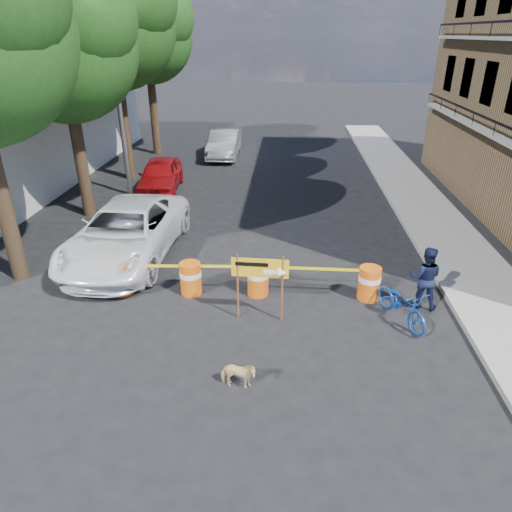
# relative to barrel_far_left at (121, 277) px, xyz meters

# --- Properties ---
(ground) EXTENTS (120.00, 120.00, 0.00)m
(ground) POSITION_rel_barrel_far_left_xyz_m (3.57, -1.32, -0.47)
(ground) COLOR black
(ground) RESTS_ON ground
(sidewalk_east) EXTENTS (2.40, 40.00, 0.15)m
(sidewalk_east) POSITION_rel_barrel_far_left_xyz_m (9.77, 4.68, -0.40)
(sidewalk_east) COLOR gray
(sidewalk_east) RESTS_ON ground
(tree_mid_a) EXTENTS (5.25, 5.00, 8.68)m
(tree_mid_a) POSITION_rel_barrel_far_left_xyz_m (-3.16, 5.68, 5.53)
(tree_mid_a) COLOR #332316
(tree_mid_a) RESTS_ON ground
(tree_mid_b) EXTENTS (5.67, 5.40, 9.62)m
(tree_mid_b) POSITION_rel_barrel_far_left_xyz_m (-3.16, 10.68, 6.24)
(tree_mid_b) COLOR #332316
(tree_mid_b) RESTS_ON ground
(tree_far) EXTENTS (5.04, 4.80, 8.84)m
(tree_far) POSITION_rel_barrel_far_left_xyz_m (-3.17, 15.68, 5.74)
(tree_far) COLOR #332316
(tree_far) RESTS_ON ground
(streetlamp) EXTENTS (1.25, 0.18, 8.00)m
(streetlamp) POSITION_rel_barrel_far_left_xyz_m (-2.36, 8.18, 3.90)
(streetlamp) COLOR gray
(streetlamp) RESTS_ON ground
(barrel_far_left) EXTENTS (0.58, 0.58, 0.90)m
(barrel_far_left) POSITION_rel_barrel_far_left_xyz_m (0.00, 0.00, 0.00)
(barrel_far_left) COLOR #C3490B
(barrel_far_left) RESTS_ON ground
(barrel_mid_left) EXTENTS (0.58, 0.58, 0.90)m
(barrel_mid_left) POSITION_rel_barrel_far_left_xyz_m (1.84, 0.11, 0.00)
(barrel_mid_left) COLOR #C3490B
(barrel_mid_left) RESTS_ON ground
(barrel_mid_right) EXTENTS (0.58, 0.58, 0.90)m
(barrel_mid_right) POSITION_rel_barrel_far_left_xyz_m (3.63, 0.19, 0.00)
(barrel_mid_right) COLOR #C3490B
(barrel_mid_right) RESTS_ON ground
(barrel_far_right) EXTENTS (0.58, 0.58, 0.90)m
(barrel_far_right) POSITION_rel_barrel_far_left_xyz_m (6.54, 0.17, 0.00)
(barrel_far_right) COLOR #C3490B
(barrel_far_right) RESTS_ON ground
(detour_sign) EXTENTS (1.35, 0.26, 1.74)m
(detour_sign) POSITION_rel_barrel_far_left_xyz_m (3.91, -1.00, 0.79)
(detour_sign) COLOR #592D19
(detour_sign) RESTS_ON ground
(pedestrian) EXTENTS (0.93, 0.81, 1.65)m
(pedestrian) POSITION_rel_barrel_far_left_xyz_m (7.83, -0.12, 0.35)
(pedestrian) COLOR black
(pedestrian) RESTS_ON ground
(bicycle) EXTENTS (0.98, 1.14, 1.83)m
(bicycle) POSITION_rel_barrel_far_left_xyz_m (7.15, -0.85, 0.44)
(bicycle) COLOR #1546AD
(bicycle) RESTS_ON ground
(dog) EXTENTS (0.76, 0.41, 0.62)m
(dog) POSITION_rel_barrel_far_left_xyz_m (3.47, -3.44, -0.16)
(dog) COLOR #E4C982
(dog) RESTS_ON ground
(suv_white) EXTENTS (2.95, 6.01, 1.64)m
(suv_white) POSITION_rel_barrel_far_left_xyz_m (-0.54, 2.18, 0.35)
(suv_white) COLOR white
(suv_white) RESTS_ON ground
(sedan_red) EXTENTS (2.02, 4.24, 1.40)m
(sedan_red) POSITION_rel_barrel_far_left_xyz_m (-1.23, 8.82, 0.23)
(sedan_red) COLOR #A20D11
(sedan_red) RESTS_ON ground
(sedan_silver) EXTENTS (1.55, 4.41, 1.45)m
(sedan_silver) POSITION_rel_barrel_far_left_xyz_m (0.77, 15.16, 0.25)
(sedan_silver) COLOR #A2A5A9
(sedan_silver) RESTS_ON ground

